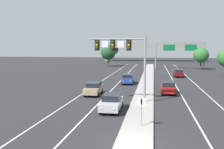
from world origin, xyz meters
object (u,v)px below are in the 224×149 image
at_px(tree_far_left_c, 108,52).
at_px(car_receding_red, 168,87).
at_px(car_oncoming_blue, 128,79).
at_px(car_oncoming_tan, 94,88).
at_px(car_oncoming_silver, 112,102).
at_px(tree_far_right_a, 201,55).
at_px(car_receding_darkred, 179,73).
at_px(highway_sign_gantry, 180,47).
at_px(overhead_signal_mast, 125,53).
at_px(median_sign_post, 141,107).
at_px(tree_far_left_a, 112,49).

bearing_deg(tree_far_left_c, car_receding_red, -70.08).
bearing_deg(car_oncoming_blue, tree_far_left_c, 105.28).
bearing_deg(car_oncoming_tan, car_oncoming_silver, -64.65).
bearing_deg(tree_far_right_a, car_receding_darkred, -112.69).
distance_m(car_oncoming_tan, tree_far_right_a, 44.44).
height_order(car_oncoming_tan, highway_sign_gantry, highway_sign_gantry).
relative_size(overhead_signal_mast, car_oncoming_tan, 1.60).
bearing_deg(tree_far_right_a, car_receding_red, -105.92).
bearing_deg(tree_far_left_c, median_sign_post, -77.39).
xyz_separation_m(median_sign_post, tree_far_right_a, (13.39, 51.83, 2.28)).
height_order(car_oncoming_blue, highway_sign_gantry, highway_sign_gantry).
bearing_deg(median_sign_post, tree_far_left_a, 100.69).
height_order(overhead_signal_mast, car_oncoming_tan, overhead_signal_mast).
distance_m(tree_far_right_a, tree_far_left_a, 49.81).
relative_size(overhead_signal_mast, highway_sign_gantry, 0.54).
bearing_deg(car_oncoming_tan, tree_far_right_a, 63.10).
relative_size(highway_sign_gantry, tree_far_left_c, 1.97).
distance_m(median_sign_post, highway_sign_gantry, 53.52).
relative_size(car_receding_darkred, tree_far_left_a, 0.56).
xyz_separation_m(median_sign_post, highway_sign_gantry, (7.92, 52.74, 4.58)).
height_order(median_sign_post, tree_far_left_a, tree_far_left_a).
height_order(car_receding_red, tree_far_left_c, tree_far_left_c).
bearing_deg(car_oncoming_blue, car_oncoming_tan, -107.75).
height_order(car_oncoming_blue, car_receding_red, same).
xyz_separation_m(car_oncoming_blue, tree_far_left_a, (-13.89, 68.34, 4.37)).
bearing_deg(car_oncoming_blue, overhead_signal_mast, -85.66).
height_order(car_oncoming_blue, tree_far_left_a, tree_far_left_a).
height_order(median_sign_post, highway_sign_gantry, highway_sign_gantry).
relative_size(car_oncoming_tan, car_oncoming_blue, 1.00).
distance_m(car_oncoming_tan, tree_far_left_c, 47.01).
distance_m(car_oncoming_tan, tree_far_left_a, 79.64).
distance_m(overhead_signal_mast, car_oncoming_silver, 6.10).
bearing_deg(car_receding_red, overhead_signal_mast, -129.40).
height_order(car_oncoming_tan, car_receding_red, same).
distance_m(median_sign_post, car_oncoming_blue, 23.02).
bearing_deg(car_oncoming_silver, tree_far_right_a, 70.74).
relative_size(tree_far_right_a, tree_far_left_a, 0.75).
relative_size(car_oncoming_silver, tree_far_left_a, 0.57).
relative_size(car_oncoming_tan, highway_sign_gantry, 0.34).
distance_m(car_receding_darkred, highway_sign_gantry, 19.57).
distance_m(car_oncoming_tan, car_receding_darkred, 25.12).
distance_m(median_sign_post, car_oncoming_silver, 5.67).
bearing_deg(tree_far_left_c, car_oncoming_silver, -79.45).
distance_m(car_oncoming_blue, tree_far_left_a, 69.87).
bearing_deg(tree_far_left_c, car_receding_darkred, -52.32).
bearing_deg(car_receding_red, car_oncoming_silver, -120.45).
relative_size(car_oncoming_tan, car_receding_red, 1.00).
xyz_separation_m(car_receding_darkred, tree_far_left_c, (-19.08, 24.70, 3.58)).
xyz_separation_m(car_oncoming_silver, tree_far_left_c, (-10.06, 54.00, 3.58)).
height_order(car_oncoming_silver, highway_sign_gantry, highway_sign_gantry).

